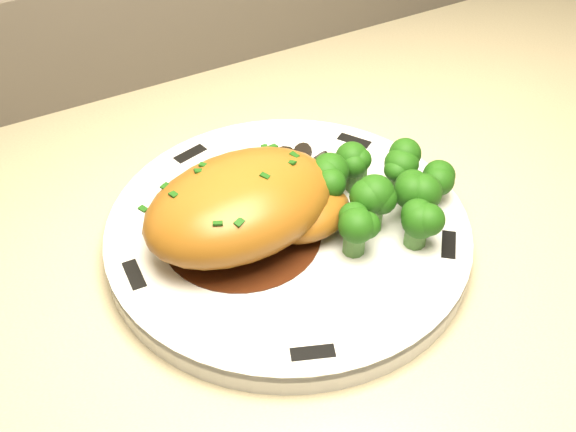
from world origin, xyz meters
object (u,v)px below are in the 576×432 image
counter (554,395)px  broccoli_florets (385,194)px  chicken_breast (248,206)px  plate (288,234)px

counter → broccoli_florets: 0.59m
broccoli_florets → counter: bearing=-2.1°
chicken_breast → broccoli_florets: 0.11m
chicken_breast → broccoli_florets: (0.10, -0.03, -0.01)m
counter → plate: bearing=174.7°
chicken_breast → broccoli_florets: chicken_breast is taller
counter → broccoli_florets: bearing=177.9°
broccoli_florets → plate: bearing=160.9°
counter → broccoli_florets: counter is taller
plate → broccoli_florets: broccoli_florets is taller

